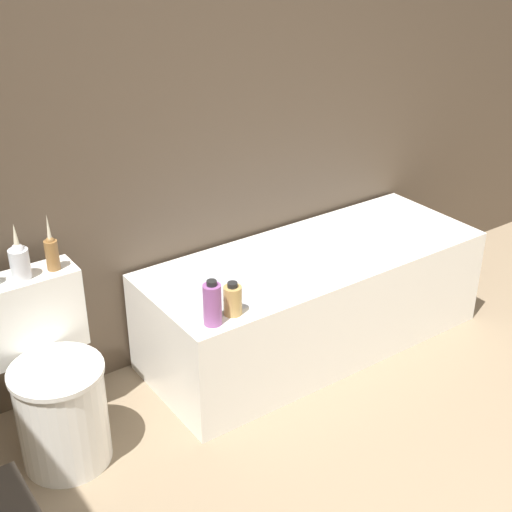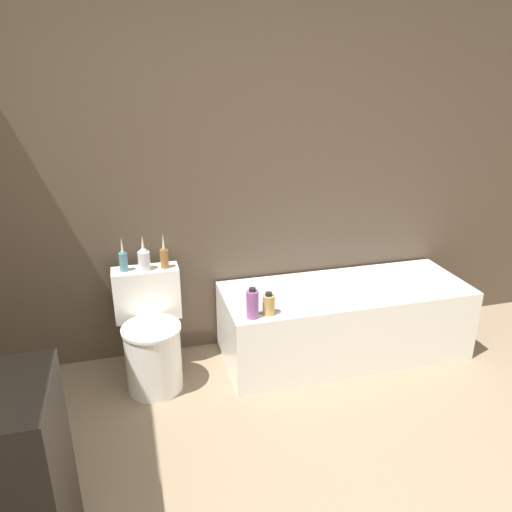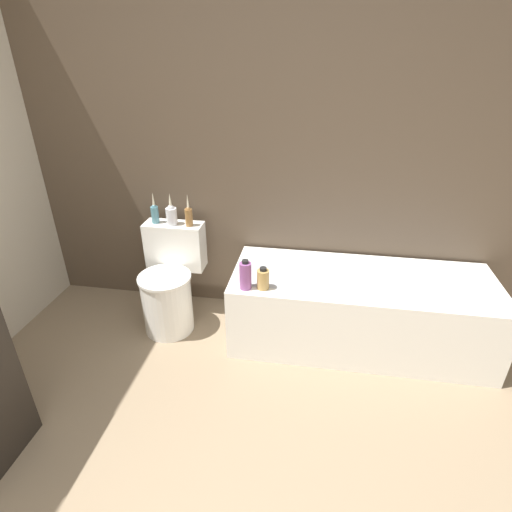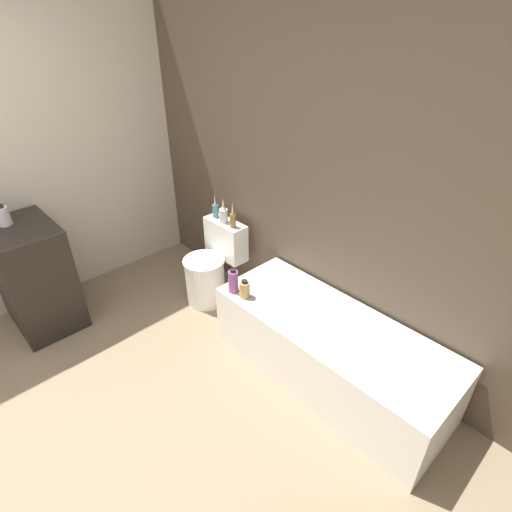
{
  "view_description": "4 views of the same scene",
  "coord_description": "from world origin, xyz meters",
  "views": [
    {
      "loc": [
        -1.23,
        -0.43,
        2.03
      ],
      "look_at": [
        0.24,
        1.66,
        0.72
      ],
      "focal_mm": 50.0,
      "sensor_mm": 36.0,
      "label": 1
    },
    {
      "loc": [
        -0.67,
        -0.95,
        1.93
      ],
      "look_at": [
        0.05,
        1.74,
        0.85
      ],
      "focal_mm": 35.0,
      "sensor_mm": 36.0,
      "label": 2
    },
    {
      "loc": [
        0.4,
        -0.42,
        1.81
      ],
      "look_at": [
        0.07,
        1.61,
        0.74
      ],
      "focal_mm": 28.0,
      "sensor_mm": 36.0,
      "label": 3
    },
    {
      "loc": [
        1.85,
        0.11,
        2.28
      ],
      "look_at": [
        0.24,
        1.62,
        0.92
      ],
      "focal_mm": 28.0,
      "sensor_mm": 36.0,
      "label": 4
    }
  ],
  "objects": [
    {
      "name": "vase_gold",
      "position": [
        -0.72,
        2.04,
        0.79
      ],
      "size": [
        0.05,
        0.05,
        0.23
      ],
      "color": "teal",
      "rests_on": "toilet"
    },
    {
      "name": "shampoo_bottle_tall",
      "position": [
        0.0,
        1.62,
        0.59
      ],
      "size": [
        0.07,
        0.07,
        0.19
      ],
      "color": "#8C4C8C",
      "rests_on": "bathtub"
    },
    {
      "name": "vase_silver",
      "position": [
        -0.6,
        2.03,
        0.79
      ],
      "size": [
        0.08,
        0.08,
        0.23
      ],
      "color": "silver",
      "rests_on": "toilet"
    },
    {
      "name": "toilet",
      "position": [
        -0.6,
        1.87,
        0.32
      ],
      "size": [
        0.42,
        0.52,
        0.72
      ],
      "color": "white",
      "rests_on": "ground"
    },
    {
      "name": "shampoo_bottle_short",
      "position": [
        0.11,
        1.64,
        0.57
      ],
      "size": [
        0.08,
        0.08,
        0.14
      ],
      "color": "tan",
      "rests_on": "bathtub"
    },
    {
      "name": "vase_bronze",
      "position": [
        -0.47,
        2.03,
        0.79
      ],
      "size": [
        0.05,
        0.05,
        0.23
      ],
      "color": "olive",
      "rests_on": "toilet"
    },
    {
      "name": "bathtub",
      "position": [
        0.73,
        1.87,
        0.26
      ],
      "size": [
        1.69,
        0.65,
        0.5
      ],
      "color": "white",
      "rests_on": "ground"
    },
    {
      "name": "wall_back_tiled",
      "position": [
        0.0,
        2.25,
        1.3
      ],
      "size": [
        6.4,
        0.06,
        2.6
      ],
      "color": "brown",
      "rests_on": "ground_plane"
    }
  ]
}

